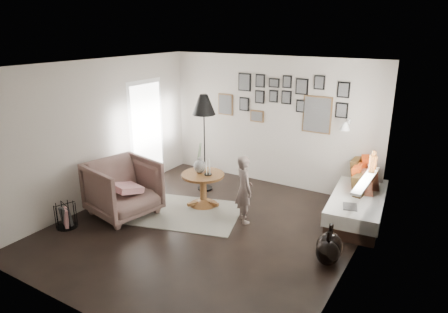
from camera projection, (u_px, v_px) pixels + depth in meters
The scene contains 23 objects.
ground at pixel (205, 228), 6.48m from camera, with size 4.80×4.80×0.00m, color black.
wall_back at pixel (271, 122), 8.03m from camera, with size 4.50×4.50×0.00m, color #AAA195.
wall_front at pixel (75, 212), 4.12m from camera, with size 4.50×4.50×0.00m, color #AAA195.
wall_left at pixel (101, 133), 7.18m from camera, with size 4.80×4.80×0.00m, color #AAA195.
wall_right at pixel (354, 180), 4.97m from camera, with size 4.80×4.80×0.00m, color #AAA195.
ceiling at pixel (203, 65), 5.67m from camera, with size 4.80×4.80×0.00m, color white.
door_left at pixel (147, 132), 8.23m from camera, with size 0.00×2.14×2.14m.
window_right at pixel (369, 174), 6.21m from camera, with size 0.15×1.32×1.30m.
gallery_wall at pixel (285, 101), 7.73m from camera, with size 2.74×0.03×1.08m.
wall_sconce at pixel (345, 126), 7.00m from camera, with size 0.18×0.36×0.16m.
rug at pixel (184, 213), 7.02m from camera, with size 1.91×1.34×0.01m, color beige.
pedestal_table at pixel (203, 190), 7.26m from camera, with size 0.77×0.77×0.61m.
vase at pixel (200, 164), 7.16m from camera, with size 0.22×0.22×0.55m.
candles at pixel (208, 168), 7.06m from camera, with size 0.13×0.13×0.29m.
daybed at pixel (359, 200), 6.81m from camera, with size 1.02×2.01×0.94m.
magazine_on_daybed at pixel (350, 207), 6.25m from camera, with size 0.21×0.29×0.02m, color black.
armchair at pixel (123, 188), 6.83m from camera, with size 1.03×1.06×0.96m, color brown.
armchair_cushion at pixel (127, 188), 6.86m from camera, with size 0.44×0.44×0.11m, color white.
floor_lamp at pixel (204, 108), 7.54m from camera, with size 0.45×0.45×1.91m.
magazine_basket at pixel (66, 216), 6.47m from camera, with size 0.41×0.41×0.40m.
demijohn_large at pixel (330, 246), 5.54m from camera, with size 0.37×0.37×0.55m.
demijohn_small at pixel (328, 252), 5.45m from camera, with size 0.32×0.32×0.50m.
child at pixel (244, 189), 6.56m from camera, with size 0.42×0.28×1.15m, color #6D5C56.
Camera 1 is at (3.26, -4.80, 3.13)m, focal length 32.00 mm.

